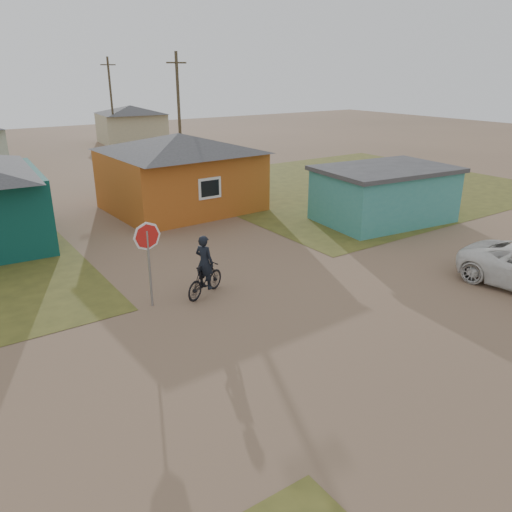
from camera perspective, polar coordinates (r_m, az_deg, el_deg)
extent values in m
plane|color=#7E6048|center=(14.49, 7.93, -8.00)|extent=(120.00, 120.00, 0.00)
cube|color=brown|center=(32.58, 10.99, 7.97)|extent=(20.00, 18.00, 0.00)
cube|color=#AF561A|center=(26.40, -8.58, 8.55)|extent=(7.21, 6.24, 3.00)
pyramid|color=#343436|center=(26.07, -8.81, 12.74)|extent=(7.72, 6.76, 0.90)
cube|color=silver|center=(23.74, -5.31, 7.72)|extent=(1.20, 0.06, 1.00)
cube|color=black|center=(23.72, -5.27, 7.71)|extent=(0.95, 0.04, 0.75)
cube|color=teal|center=(24.79, 14.40, 6.65)|extent=(6.39, 4.61, 2.40)
cube|color=#343436|center=(24.52, 14.67, 9.59)|extent=(6.71, 4.93, 0.20)
cube|color=tan|center=(53.00, -14.00, 14.00)|extent=(6.41, 5.50, 2.80)
pyramid|color=#343436|center=(52.85, -14.18, 15.93)|extent=(6.95, 6.05, 0.80)
cylinder|color=#473D2B|center=(34.91, -8.77, 15.57)|extent=(0.20, 0.20, 8.00)
cube|color=#473D2B|center=(34.80, -9.09, 20.98)|extent=(1.40, 0.10, 0.10)
cylinder|color=#473D2B|center=(50.07, -16.17, 16.46)|extent=(0.20, 0.20, 8.00)
cube|color=#473D2B|center=(49.99, -16.56, 20.22)|extent=(1.40, 0.10, 0.10)
cylinder|color=gray|center=(15.41, -12.06, -1.49)|extent=(0.07, 0.07, 2.43)
imported|color=black|center=(16.13, -5.84, -2.70)|extent=(1.84, 1.21, 1.08)
imported|color=black|center=(15.90, -5.91, -0.70)|extent=(0.66, 0.77, 1.77)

